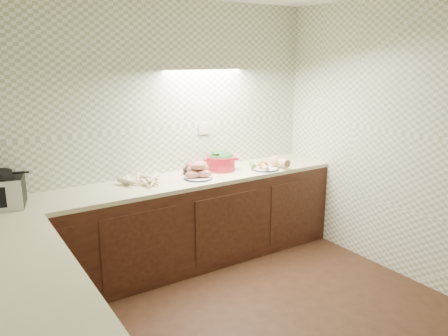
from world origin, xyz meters
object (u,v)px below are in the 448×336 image
sweet_potato_plate (198,172)px  dutch_oven (221,161)px  veg_plate (270,164)px  onion_bowl (191,170)px  parsnip_pile (139,182)px

sweet_potato_plate → dutch_oven: dutch_oven is taller
dutch_oven → veg_plate: 0.52m
onion_bowl → dutch_oven: (0.34, -0.03, 0.05)m
parsnip_pile → sweet_potato_plate: size_ratio=1.55×
parsnip_pile → veg_plate: (1.41, -0.17, 0.02)m
onion_bowl → parsnip_pile: bearing=-172.0°
parsnip_pile → sweet_potato_plate: 0.58m
sweet_potato_plate → dutch_oven: 0.40m
onion_bowl → veg_plate: bearing=-17.2°
parsnip_pile → veg_plate: bearing=-6.8°
sweet_potato_plate → veg_plate: 0.84m
dutch_oven → veg_plate: (0.47, -0.22, -0.05)m
parsnip_pile → onion_bowl: 0.60m
onion_bowl → veg_plate: (0.82, -0.25, 0.00)m
onion_bowl → dutch_oven: size_ratio=0.42×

